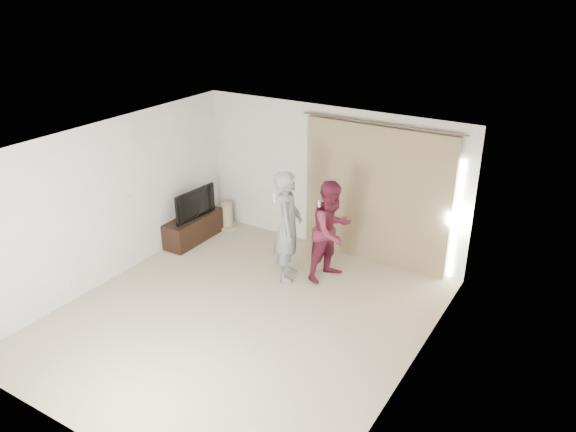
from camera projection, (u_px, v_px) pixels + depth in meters
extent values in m
plane|color=tan|center=(241.00, 318.00, 8.22)|extent=(5.50, 5.50, 0.00)
cube|color=silver|center=(330.00, 179.00, 9.84)|extent=(5.00, 0.04, 2.60)
cube|color=silver|center=(110.00, 202.00, 8.89)|extent=(0.04, 5.50, 2.60)
cube|color=white|center=(130.00, 200.00, 9.23)|extent=(0.02, 0.08, 0.12)
cube|color=white|center=(74.00, 282.00, 8.58)|extent=(0.02, 0.08, 0.12)
cube|color=white|center=(234.00, 147.00, 7.17)|extent=(5.00, 5.50, 0.01)
cube|color=#907858|center=(376.00, 196.00, 9.40)|extent=(2.60, 0.10, 2.40)
cylinder|color=brown|center=(381.00, 123.00, 8.90)|extent=(2.80, 0.03, 0.03)
cube|color=silver|center=(456.00, 221.00, 8.85)|extent=(0.08, 0.04, 2.00)
cube|color=black|center=(193.00, 228.00, 10.49)|extent=(0.43, 1.25, 0.48)
imported|color=black|center=(192.00, 203.00, 10.28)|extent=(0.20, 0.97, 0.55)
cylinder|color=tan|center=(228.00, 226.00, 11.06)|extent=(0.39, 0.39, 0.06)
cylinder|color=tan|center=(227.00, 214.00, 10.96)|extent=(0.22, 0.22, 0.45)
imported|color=slate|center=(288.00, 226.00, 8.95)|extent=(0.68, 0.79, 1.85)
cube|color=white|center=(275.00, 197.00, 8.76)|extent=(0.04, 0.04, 0.14)
cube|color=white|center=(282.00, 200.00, 8.98)|extent=(0.05, 0.05, 0.09)
imported|color=maroon|center=(332.00, 231.00, 8.99)|extent=(0.85, 0.97, 1.68)
cube|color=white|center=(319.00, 205.00, 8.81)|extent=(0.04, 0.04, 0.14)
cube|color=white|center=(326.00, 207.00, 9.03)|extent=(0.05, 0.05, 0.09)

